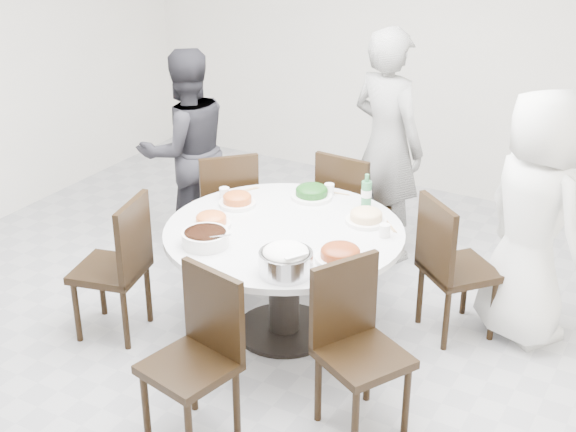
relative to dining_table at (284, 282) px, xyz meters
The scene contains 22 objects.
floor 0.43m from the dining_table, 91.64° to the right, with size 6.00×6.00×0.01m, color #A7A8AC.
wall_back 2.97m from the dining_table, 90.12° to the left, with size 6.00×0.01×2.80m, color white.
dining_table is the anchor object (origin of this frame).
chair_ne 1.12m from the dining_table, 30.29° to the left, with size 0.42×0.42×0.95m, color black.
chair_n 1.03m from the dining_table, 89.96° to the left, with size 0.42×0.42×0.95m, color black.
chair_nw 1.03m from the dining_table, 144.99° to the left, with size 0.42×0.42×0.95m, color black.
chair_sw 1.12m from the dining_table, 151.40° to the right, with size 0.42×0.42×0.95m, color black.
chair_s 1.15m from the dining_table, 85.84° to the right, with size 0.42×0.42×0.95m, color black.
chair_se 1.04m from the dining_table, 36.38° to the right, with size 0.42×0.42×0.95m, color black.
diner_right 1.60m from the dining_table, 29.39° to the left, with size 0.80×0.52×1.64m, color white.
diner_middle 1.48m from the dining_table, 86.01° to the left, with size 0.65×0.43×1.78m, color black.
diner_left 1.58m from the dining_table, 149.36° to the left, with size 0.77×0.60×1.58m, color black.
dish_greens 0.66m from the dining_table, 98.62° to the left, with size 0.28×0.28×0.07m, color white.
dish_pale 0.67m from the dining_table, 39.88° to the left, with size 0.26×0.26×0.07m, color white.
dish_orange 0.63m from the dining_table, 159.96° to the left, with size 0.24×0.24×0.07m, color white.
dish_redbrown 0.67m from the dining_table, 22.56° to the right, with size 0.29×0.29×0.07m, color white.
dish_tofu 0.61m from the dining_table, 155.74° to the right, with size 0.25×0.25×0.06m, color white.
rice_bowl 0.72m from the dining_table, 59.29° to the right, with size 0.30×0.30×0.13m, color silver.
soup_bowl 0.66m from the dining_table, 125.56° to the right, with size 0.28×0.28×0.09m, color white.
beverage_bottle 0.80m from the dining_table, 61.31° to the left, with size 0.07×0.07×0.23m, color #2E7544.
tea_cups 0.77m from the dining_table, 86.86° to the left, with size 0.07×0.07×0.08m, color white.
chopsticks 0.75m from the dining_table, 93.34° to the left, with size 0.24×0.04×0.01m, color tan, non-canonical shape.
Camera 1 is at (2.23, -3.68, 2.91)m, focal length 50.00 mm.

